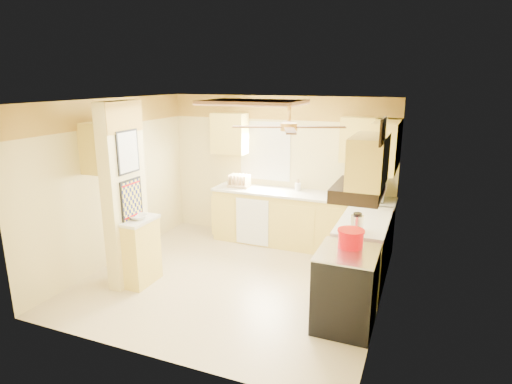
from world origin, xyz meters
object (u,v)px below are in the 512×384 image
at_px(bowl, 138,217).
at_px(stove, 346,288).
at_px(dutch_oven, 351,238).
at_px(kettle, 357,223).
at_px(microwave, 364,189).

bearing_deg(bowl, stove, -0.04).
bearing_deg(dutch_oven, bowl, -177.14).
xyz_separation_m(dutch_oven, kettle, (-0.00, 0.47, 0.03)).
relative_size(microwave, dutch_oven, 1.92).
height_order(dutch_oven, kettle, kettle).
distance_m(microwave, dutch_oven, 2.00).
bearing_deg(bowl, kettle, 12.14).
bearing_deg(stove, bowl, 179.96).
distance_m(microwave, kettle, 1.53).
height_order(bowl, dutch_oven, dutch_oven).
bearing_deg(microwave, bowl, 29.87).
height_order(bowl, kettle, kettle).
bearing_deg(dutch_oven, stove, -89.55).
bearing_deg(dutch_oven, kettle, 90.61).
xyz_separation_m(microwave, dutch_oven, (0.15, -1.99, -0.08)).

